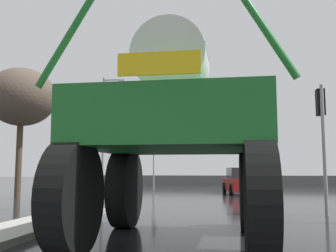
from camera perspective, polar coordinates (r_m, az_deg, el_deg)
name	(u,v)px	position (r m, az deg, el deg)	size (l,w,h in m)	color
ground_plane	(211,199)	(19.54, 6.22, -10.41)	(120.00, 120.00, 0.00)	black
median_island	(17,230)	(9.38, -21.09, -13.91)	(1.43, 8.62, 0.15)	#9E9B93
oversize_sprayer	(176,133)	(7.82, 1.23, -1.02)	(4.25, 5.12, 4.50)	black
sedan_ahead	(242,181)	(23.76, 10.67, -7.90)	(2.33, 4.30, 1.52)	maroon
traffic_signal_near_left	(60,135)	(14.02, -15.37, -1.26)	(0.24, 0.54, 3.53)	gray
traffic_signal_near_right	(322,120)	(13.19, 21.37, 0.83)	(0.24, 0.54, 4.02)	gray
traffic_signal_far_left	(154,155)	(29.68, -2.03, -4.16)	(0.24, 0.55, 3.49)	gray
streetlight_far_left	(105,127)	(27.83, -9.13, -0.19)	(1.62, 0.24, 7.88)	gray
bare_tree_left	(21,98)	(21.75, -20.48, 3.88)	(3.53, 3.53, 6.64)	#473828
roadside_barrier	(218,181)	(36.07, 7.29, -7.85)	(28.52, 0.24, 0.90)	#59595B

